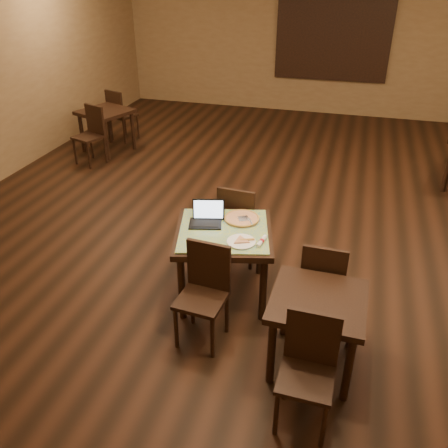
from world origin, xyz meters
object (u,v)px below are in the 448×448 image
(tiled_table, at_px, (224,239))
(other_table_b_chair_far, at_px, (120,112))
(other_table_b, at_px, (106,117))
(other_table_c_chair_far, at_px, (323,280))
(chair_main_near, at_px, (205,288))
(other_table_c, at_px, (317,310))
(chair_main_far, at_px, (239,220))
(pizza_pan, at_px, (242,219))
(other_table_c_chair_near, at_px, (309,364))
(laptop, at_px, (207,217))
(other_table_b_chair_near, at_px, (92,131))

(tiled_table, xyz_separation_m, other_table_b_chair_far, (-3.15, 3.99, -0.13))
(other_table_b, relative_size, other_table_c_chair_far, 1.11)
(chair_main_near, xyz_separation_m, other_table_b_chair_far, (-3.16, 4.61, 0.01))
(tiled_table, distance_m, other_table_c, 1.23)
(chair_main_far, xyz_separation_m, pizza_pan, (0.13, -0.38, 0.23))
(other_table_c_chair_near, bearing_deg, other_table_b, 132.61)
(laptop, height_order, other_table_c_chair_far, laptop)
(other_table_b_chair_near, distance_m, other_table_c, 5.44)
(tiled_table, height_order, other_table_c_chair_far, other_table_c_chair_far)
(pizza_pan, relative_size, other_table_c_chair_near, 0.39)
(chair_main_near, distance_m, other_table_b_chair_far, 5.59)
(other_table_b_chair_far, xyz_separation_m, other_table_c, (4.14, -4.71, 0.05))
(other_table_c_chair_near, bearing_deg, laptop, 132.76)
(chair_main_far, bearing_deg, pizza_pan, 113.06)
(chair_main_far, bearing_deg, other_table_b_chair_far, -42.49)
(chair_main_near, distance_m, other_table_b, 5.12)
(chair_main_far, bearing_deg, other_table_b_chair_near, -31.67)
(chair_main_near, height_order, chair_main_far, chair_main_far)
(tiled_table, bearing_deg, other_table_b_chair_near, 122.84)
(laptop, height_order, other_table_b_chair_near, laptop)
(other_table_c, bearing_deg, other_table_b_chair_near, 139.92)
(other_table_b_chair_near, bearing_deg, tiled_table, -22.67)
(chair_main_near, xyz_separation_m, other_table_b_chair_near, (-3.10, 3.49, 0.01))
(chair_main_far, relative_size, laptop, 2.64)
(chair_main_far, height_order, laptop, laptop)
(other_table_b, relative_size, other_table_b_chair_far, 1.06)
(other_table_b, xyz_separation_m, other_table_b_chair_far, (-0.03, 0.56, -0.07))
(other_table_b_chair_near, bearing_deg, laptop, -23.57)
(other_table_b_chair_far, distance_m, other_table_c_chair_near, 6.68)
(tiled_table, height_order, other_table_c_chair_near, other_table_c_chair_near)
(other_table_b_chair_near, bearing_deg, other_table_b_chair_far, 113.18)
(chair_main_near, height_order, other_table_c_chair_far, chair_main_near)
(other_table_b_chair_far, xyz_separation_m, other_table_c_chair_far, (4.14, -4.18, -0.03))
(laptop, xyz_separation_m, other_table_c_chair_far, (1.19, -0.30, -0.31))
(chair_main_near, distance_m, other_table_c, 0.99)
(pizza_pan, xyz_separation_m, other_table_b, (-3.24, 3.19, -0.16))
(chair_main_near, xyz_separation_m, laptop, (-0.21, 0.72, 0.30))
(chair_main_far, relative_size, other_table_b, 0.95)
(chair_main_far, distance_m, pizza_pan, 0.46)
(tiled_table, height_order, pizza_pan, pizza_pan)
(chair_main_near, bearing_deg, pizza_pan, 87.45)
(pizza_pan, bearing_deg, other_table_c, -47.87)
(other_table_b_chair_far, distance_m, other_table_c, 6.27)
(tiled_table, height_order, other_table_b_chair_near, other_table_b_chair_near)
(chair_main_far, bearing_deg, tiled_table, 95.11)
(chair_main_far, relative_size, other_table_b_chair_far, 1.00)
(other_table_b_chair_near, xyz_separation_m, other_table_c_chair_far, (4.08, -3.07, -0.03))
(chair_main_near, height_order, other_table_c, chair_main_near)
(pizza_pan, xyz_separation_m, other_table_c, (0.87, -0.96, -0.19))
(laptop, bearing_deg, pizza_pan, 9.07)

